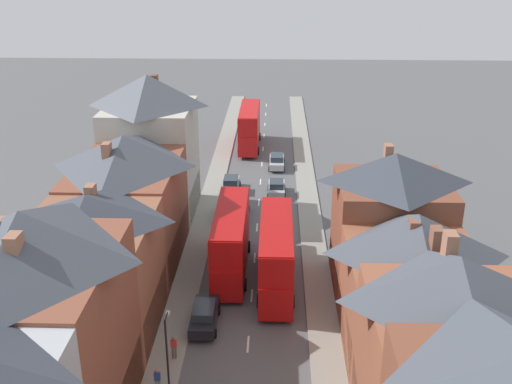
{
  "coord_description": "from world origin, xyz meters",
  "views": [
    {
      "loc": [
        1.66,
        -14.84,
        24.12
      ],
      "look_at": [
        -0.21,
        39.34,
        2.23
      ],
      "focal_mm": 42.0,
      "sensor_mm": 36.0,
      "label": 1
    }
  ],
  "objects_px": {
    "double_decker_bus_mid_street": "(231,239)",
    "car_far_grey": "(277,161)",
    "double_decker_bus_far_approaching": "(249,127)",
    "car_mid_black": "(276,188)",
    "double_decker_bus_lead": "(276,254)",
    "car_parked_left_b": "(204,315)",
    "pedestrian_mid_right": "(157,379)",
    "pedestrian_far_left": "(174,346)",
    "street_lamp": "(168,353)",
    "car_mid_white": "(226,211)",
    "car_parked_right_a": "(231,184)",
    "car_near_blue": "(239,210)"
  },
  "relations": [
    {
      "from": "double_decker_bus_far_approaching",
      "to": "pedestrian_far_left",
      "type": "xyz_separation_m",
      "value": [
        -2.78,
        -44.44,
        -1.78
      ]
    },
    {
      "from": "double_decker_bus_far_approaching",
      "to": "car_near_blue",
      "type": "bearing_deg",
      "value": -89.98
    },
    {
      "from": "double_decker_bus_lead",
      "to": "car_parked_left_b",
      "type": "height_order",
      "value": "double_decker_bus_lead"
    },
    {
      "from": "double_decker_bus_mid_street",
      "to": "car_far_grey",
      "type": "distance_m",
      "value": 25.39
    },
    {
      "from": "double_decker_bus_far_approaching",
      "to": "car_parked_left_b",
      "type": "relative_size",
      "value": 2.4
    },
    {
      "from": "double_decker_bus_mid_street",
      "to": "car_parked_left_b",
      "type": "distance_m",
      "value": 8.12
    },
    {
      "from": "double_decker_bus_far_approaching",
      "to": "car_far_grey",
      "type": "relative_size",
      "value": 2.38
    },
    {
      "from": "double_decker_bus_mid_street",
      "to": "car_mid_white",
      "type": "xyz_separation_m",
      "value": [
        -1.29,
        10.17,
        -1.99
      ]
    },
    {
      "from": "pedestrian_mid_right",
      "to": "pedestrian_far_left",
      "type": "distance_m",
      "value": 3.18
    },
    {
      "from": "car_near_blue",
      "to": "car_parked_right_a",
      "type": "bearing_deg",
      "value": 100.75
    },
    {
      "from": "car_mid_black",
      "to": "pedestrian_mid_right",
      "type": "xyz_separation_m",
      "value": [
        -6.84,
        -31.16,
        0.23
      ]
    },
    {
      "from": "double_decker_bus_mid_street",
      "to": "car_parked_left_b",
      "type": "relative_size",
      "value": 2.4
    },
    {
      "from": "double_decker_bus_lead",
      "to": "double_decker_bus_far_approaching",
      "type": "bearing_deg",
      "value": 95.85
    },
    {
      "from": "car_parked_right_a",
      "to": "car_mid_white",
      "type": "distance_m",
      "value": 7.1
    },
    {
      "from": "double_decker_bus_mid_street",
      "to": "double_decker_bus_far_approaching",
      "type": "height_order",
      "value": "same"
    },
    {
      "from": "car_near_blue",
      "to": "car_parked_right_a",
      "type": "distance_m",
      "value": 6.97
    },
    {
      "from": "double_decker_bus_far_approaching",
      "to": "car_mid_white",
      "type": "xyz_separation_m",
      "value": [
        -1.29,
        -22.72,
        -1.99
      ]
    },
    {
      "from": "car_mid_black",
      "to": "car_parked_left_b",
      "type": "height_order",
      "value": "car_parked_left_b"
    },
    {
      "from": "double_decker_bus_lead",
      "to": "street_lamp",
      "type": "relative_size",
      "value": 1.96
    },
    {
      "from": "double_decker_bus_lead",
      "to": "double_decker_bus_mid_street",
      "type": "height_order",
      "value": "same"
    },
    {
      "from": "car_mid_black",
      "to": "car_mid_white",
      "type": "relative_size",
      "value": 0.93
    },
    {
      "from": "pedestrian_far_left",
      "to": "double_decker_bus_mid_street",
      "type": "bearing_deg",
      "value": 76.45
    },
    {
      "from": "car_mid_white",
      "to": "pedestrian_far_left",
      "type": "bearing_deg",
      "value": -93.93
    },
    {
      "from": "double_decker_bus_far_approaching",
      "to": "car_mid_white",
      "type": "distance_m",
      "value": 22.85
    },
    {
      "from": "car_parked_right_a",
      "to": "pedestrian_mid_right",
      "type": "bearing_deg",
      "value": -93.47
    },
    {
      "from": "double_decker_bus_far_approaching",
      "to": "car_mid_black",
      "type": "height_order",
      "value": "double_decker_bus_far_approaching"
    },
    {
      "from": "car_near_blue",
      "to": "car_mid_white",
      "type": "relative_size",
      "value": 1.07
    },
    {
      "from": "car_parked_left_b",
      "to": "street_lamp",
      "type": "xyz_separation_m",
      "value": [
        -1.15,
        -7.34,
        2.39
      ]
    },
    {
      "from": "car_mid_black",
      "to": "pedestrian_far_left",
      "type": "distance_m",
      "value": 28.73
    },
    {
      "from": "car_parked_right_a",
      "to": "street_lamp",
      "type": "distance_m",
      "value": 32.5
    },
    {
      "from": "double_decker_bus_lead",
      "to": "car_near_blue",
      "type": "relative_size",
      "value": 2.36
    },
    {
      "from": "double_decker_bus_lead",
      "to": "car_near_blue",
      "type": "bearing_deg",
      "value": 105.79
    },
    {
      "from": "car_parked_right_a",
      "to": "double_decker_bus_mid_street",
      "type": "bearing_deg",
      "value": -85.73
    },
    {
      "from": "double_decker_bus_lead",
      "to": "pedestrian_far_left",
      "type": "bearing_deg",
      "value": -124.55
    },
    {
      "from": "car_far_grey",
      "to": "double_decker_bus_far_approaching",
      "type": "bearing_deg",
      "value": 114.7
    },
    {
      "from": "double_decker_bus_far_approaching",
      "to": "pedestrian_mid_right",
      "type": "bearing_deg",
      "value": -93.88
    },
    {
      "from": "car_near_blue",
      "to": "car_parked_left_b",
      "type": "height_order",
      "value": "car_parked_left_b"
    },
    {
      "from": "double_decker_bus_far_approaching",
      "to": "car_near_blue",
      "type": "distance_m",
      "value": 22.56
    },
    {
      "from": "car_mid_black",
      "to": "street_lamp",
      "type": "bearing_deg",
      "value": -100.84
    },
    {
      "from": "car_near_blue",
      "to": "double_decker_bus_mid_street",
      "type": "bearing_deg",
      "value": -90.05
    },
    {
      "from": "car_far_grey",
      "to": "pedestrian_mid_right",
      "type": "distance_m",
      "value": 40.32
    },
    {
      "from": "car_far_grey",
      "to": "double_decker_bus_lead",
      "type": "bearing_deg",
      "value": -90.02
    },
    {
      "from": "double_decker_bus_mid_street",
      "to": "car_parked_right_a",
      "type": "height_order",
      "value": "double_decker_bus_mid_street"
    },
    {
      "from": "car_near_blue",
      "to": "car_parked_left_b",
      "type": "bearing_deg",
      "value": -94.09
    },
    {
      "from": "pedestrian_mid_right",
      "to": "car_parked_left_b",
      "type": "bearing_deg",
      "value": 74.34
    },
    {
      "from": "car_parked_left_b",
      "to": "car_mid_white",
      "type": "bearing_deg",
      "value": 90.0
    },
    {
      "from": "double_decker_bus_lead",
      "to": "double_decker_bus_far_approaching",
      "type": "height_order",
      "value": "same"
    },
    {
      "from": "car_near_blue",
      "to": "street_lamp",
      "type": "relative_size",
      "value": 0.83
    },
    {
      "from": "car_near_blue",
      "to": "car_mid_white",
      "type": "xyz_separation_m",
      "value": [
        -1.3,
        -0.26,
        0.0
      ]
    },
    {
      "from": "double_decker_bus_far_approaching",
      "to": "car_mid_black",
      "type": "distance_m",
      "value": 16.94
    }
  ]
}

